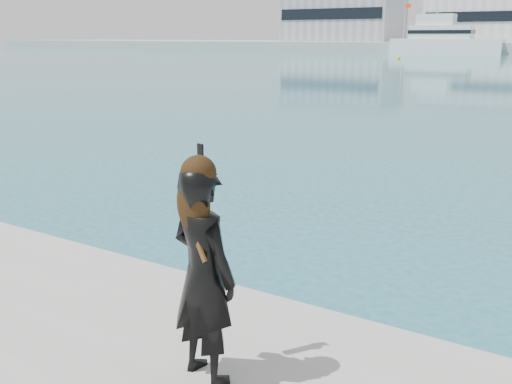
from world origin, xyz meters
TOP-DOWN VIEW (x-y plane):
  - warehouse_grey_left at (-55.00, 127.98)m, footprint 26.52×16.36m
  - warehouse_white at (-22.00, 127.98)m, footprint 24.48×15.35m
  - flagpole_left at (-37.91, 121.00)m, footprint 1.28×0.16m
  - motor_yacht at (-26.91, 111.17)m, footprint 20.58×6.15m
  - buoy_far at (-25.32, 80.02)m, footprint 0.50×0.50m
  - woman at (-0.41, -0.44)m, footprint 0.65×0.51m

SIDE VIEW (x-z plane):
  - buoy_far at x=-25.32m, z-range -0.25..0.25m
  - woman at x=-0.41m, z-range 0.81..2.49m
  - motor_yacht at x=-26.91m, z-range -2.09..7.46m
  - flagpole_left at x=-37.91m, z-range 2.54..10.54m
  - warehouse_white at x=-22.00m, z-range 2.01..11.51m
  - warehouse_grey_left at x=-55.00m, z-range 2.01..13.51m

